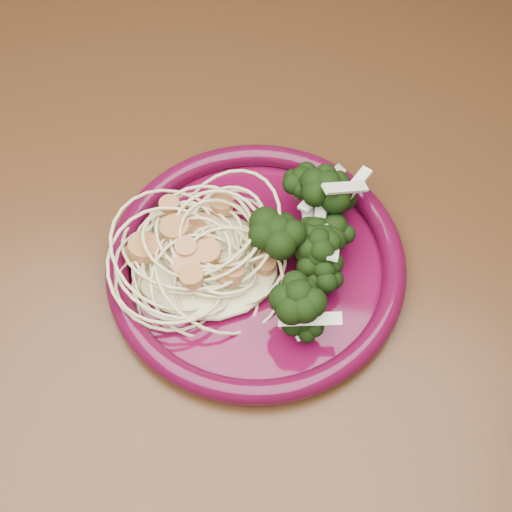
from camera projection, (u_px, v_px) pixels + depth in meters
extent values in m
plane|color=brown|center=(323.00, 471.00, 1.26)|extent=(3.50, 3.50, 0.00)
cube|color=#472814|center=(389.00, 246.00, 0.64)|extent=(1.20, 0.80, 0.04)
cylinder|color=#472814|center=(46.00, 142.00, 1.19)|extent=(0.06, 0.06, 0.71)
cylinder|color=#4A0622|center=(256.00, 267.00, 0.60)|extent=(0.29, 0.29, 0.01)
torus|color=#4A0823|center=(256.00, 262.00, 0.59)|extent=(0.30, 0.30, 0.02)
ellipsoid|color=beige|center=(204.00, 258.00, 0.58)|extent=(0.15, 0.13, 0.03)
ellipsoid|color=black|center=(320.00, 248.00, 0.58)|extent=(0.11, 0.15, 0.05)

